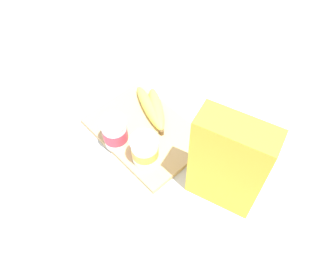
# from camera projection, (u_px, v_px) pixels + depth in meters

# --- Properties ---
(ground_plane) EXTENTS (2.40, 2.40, 0.00)m
(ground_plane) POSITION_uv_depth(u_px,v_px,m) (145.00, 133.00, 0.95)
(ground_plane) COLOR silver
(cutting_board) EXTENTS (0.33, 0.23, 0.02)m
(cutting_board) POSITION_uv_depth(u_px,v_px,m) (145.00, 132.00, 0.95)
(cutting_board) COLOR tan
(cutting_board) RESTS_ON ground_plane
(cereal_box) EXTENTS (0.18, 0.12, 0.29)m
(cereal_box) POSITION_uv_depth(u_px,v_px,m) (228.00, 165.00, 0.72)
(cereal_box) COLOR yellow
(cereal_box) RESTS_ON ground_plane
(yogurt_cup_front) EXTENTS (0.08, 0.08, 0.09)m
(yogurt_cup_front) POSITION_uv_depth(u_px,v_px,m) (145.00, 150.00, 0.85)
(yogurt_cup_front) COLOR white
(yogurt_cup_front) RESTS_ON cutting_board
(yogurt_cup_back) EXTENTS (0.07, 0.07, 0.09)m
(yogurt_cup_back) POSITION_uv_depth(u_px,v_px,m) (115.00, 133.00, 0.88)
(yogurt_cup_back) COLOR white
(yogurt_cup_back) RESTS_ON cutting_board
(banana_bunch) EXTENTS (0.19, 0.12, 0.03)m
(banana_bunch) POSITION_uv_depth(u_px,v_px,m) (153.00, 108.00, 0.97)
(banana_bunch) COLOR #E3DF4D
(banana_bunch) RESTS_ON cutting_board
(spoon) EXTENTS (0.13, 0.07, 0.01)m
(spoon) POSITION_uv_depth(u_px,v_px,m) (118.00, 92.00, 1.04)
(spoon) COLOR silver
(spoon) RESTS_ON ground_plane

